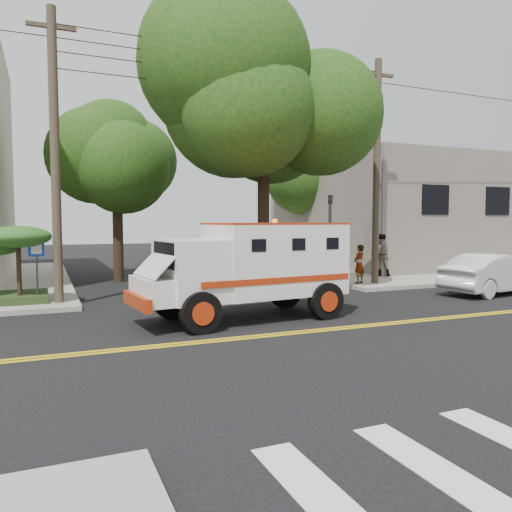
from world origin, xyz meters
name	(u,v)px	position (x,y,z in m)	size (l,w,h in m)	color
ground	(316,331)	(0.00, 0.00, 0.00)	(100.00, 100.00, 0.00)	black
sidewalk_ne	(400,264)	(13.50, 13.50, 0.07)	(17.00, 17.00, 0.15)	gray
building_right	(415,213)	(15.00, 14.00, 3.15)	(14.00, 12.00, 6.00)	#6C655C
utility_pole_left	(55,159)	(-5.60, 6.00, 4.50)	(0.28, 0.28, 9.00)	#382D23
utility_pole_right	(377,175)	(6.30, 6.20, 4.50)	(0.28, 0.28, 9.00)	#382D23
tree_main	(278,95)	(1.94, 6.21, 7.20)	(6.08, 5.70, 9.85)	black
tree_left	(125,149)	(-2.68, 11.79, 5.73)	(4.48, 4.20, 7.70)	black
tree_right	(313,163)	(8.84, 15.77, 6.09)	(4.80, 4.50, 8.20)	black
traffic_signal	(330,232)	(3.80, 5.60, 2.23)	(0.15, 0.18, 3.60)	#3F3F42
accessibility_sign	(37,263)	(-6.20, 6.17, 1.37)	(0.45, 0.10, 2.02)	#3F3F42
armored_truck	(251,264)	(-0.86, 2.00, 1.48)	(5.90, 2.79, 2.60)	silver
parked_sedan	(494,274)	(9.04, 2.82, 0.73)	(1.55, 4.45, 1.47)	silver
pedestrian_a	(359,264)	(5.62, 6.33, 0.93)	(0.57, 0.37, 1.55)	gray
pedestrian_b	(381,255)	(8.07, 8.18, 1.12)	(0.95, 0.74, 1.95)	gray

